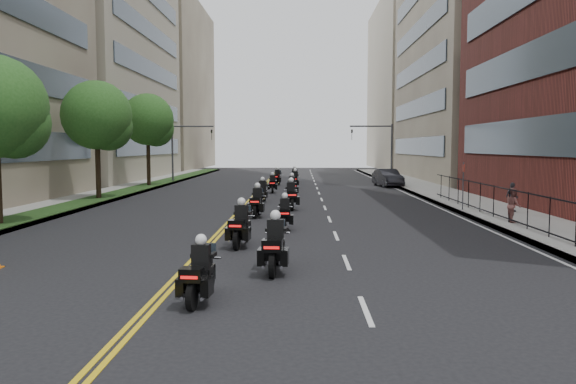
% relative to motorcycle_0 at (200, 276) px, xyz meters
% --- Properties ---
extents(ground, '(160.00, 160.00, 0.00)m').
position_rel_motorcycle_0_xyz_m(ground, '(0.44, -0.57, -0.61)').
color(ground, black).
rests_on(ground, ground).
extents(sidewalk_right, '(4.00, 90.00, 0.15)m').
position_rel_motorcycle_0_xyz_m(sidewalk_right, '(12.44, 24.43, -0.53)').
color(sidewalk_right, gray).
rests_on(sidewalk_right, ground).
extents(sidewalk_left, '(4.00, 90.00, 0.15)m').
position_rel_motorcycle_0_xyz_m(sidewalk_left, '(-11.56, 24.43, -0.53)').
color(sidewalk_left, gray).
rests_on(sidewalk_left, ground).
extents(grass_strip, '(2.00, 90.00, 0.04)m').
position_rel_motorcycle_0_xyz_m(grass_strip, '(-10.76, 24.43, -0.44)').
color(grass_strip, '#1E3814').
rests_on(grass_strip, sidewalk_left).
extents(building_right_tan, '(15.11, 28.00, 30.00)m').
position_rel_motorcycle_0_xyz_m(building_right_tan, '(21.92, 47.43, 14.40)').
color(building_right_tan, '#746655').
rests_on(building_right_tan, ground).
extents(building_right_far, '(15.00, 28.00, 26.00)m').
position_rel_motorcycle_0_xyz_m(building_right_far, '(21.94, 77.43, 12.39)').
color(building_right_far, '#A19B82').
rests_on(building_right_far, ground).
extents(building_left_mid, '(16.11, 28.00, 34.00)m').
position_rel_motorcycle_0_xyz_m(building_left_mid, '(-21.54, 47.43, 16.40)').
color(building_left_mid, '#A19B82').
rests_on(building_left_mid, ground).
extents(building_left_far, '(16.00, 28.00, 26.00)m').
position_rel_motorcycle_0_xyz_m(building_left_far, '(-21.56, 77.43, 12.39)').
color(building_left_far, '#746655').
rests_on(building_left_far, ground).
extents(iron_fence, '(0.05, 28.00, 1.50)m').
position_rel_motorcycle_0_xyz_m(iron_fence, '(11.44, 11.43, 0.30)').
color(iron_fence, black).
rests_on(iron_fence, sidewalk_right).
extents(street_trees, '(4.40, 38.40, 7.98)m').
position_rel_motorcycle_0_xyz_m(street_trees, '(-10.61, 18.03, 4.53)').
color(street_trees, '#312015').
rests_on(street_trees, ground).
extents(traffic_signal_right, '(4.09, 0.20, 5.60)m').
position_rel_motorcycle_0_xyz_m(traffic_signal_right, '(9.98, 41.43, 3.09)').
color(traffic_signal_right, '#3F3F44').
rests_on(traffic_signal_right, ground).
extents(traffic_signal_left, '(4.09, 0.20, 5.60)m').
position_rel_motorcycle_0_xyz_m(traffic_signal_left, '(-9.10, 41.43, 3.09)').
color(traffic_signal_left, '#3F3F44').
rests_on(traffic_signal_left, ground).
extents(motorcycle_0, '(0.56, 2.08, 1.53)m').
position_rel_motorcycle_0_xyz_m(motorcycle_0, '(0.00, 0.00, 0.00)').
color(motorcycle_0, black).
rests_on(motorcycle_0, ground).
extents(motorcycle_1, '(0.57, 2.34, 1.73)m').
position_rel_motorcycle_0_xyz_m(motorcycle_1, '(1.54, 3.06, 0.08)').
color(motorcycle_1, black).
rests_on(motorcycle_1, ground).
extents(motorcycle_2, '(0.64, 2.31, 1.71)m').
position_rel_motorcycle_0_xyz_m(motorcycle_2, '(0.17, 7.07, 0.07)').
color(motorcycle_2, black).
rests_on(motorcycle_2, ground).
extents(motorcycle_3, '(0.48, 2.08, 1.54)m').
position_rel_motorcycle_0_xyz_m(motorcycle_3, '(1.59, 11.19, 0.00)').
color(motorcycle_3, black).
rests_on(motorcycle_3, ground).
extents(motorcycle_4, '(0.57, 2.30, 1.69)m').
position_rel_motorcycle_0_xyz_m(motorcycle_4, '(0.10, 15.30, 0.06)').
color(motorcycle_4, black).
rests_on(motorcycle_4, ground).
extents(motorcycle_5, '(0.62, 2.40, 1.77)m').
position_rel_motorcycle_0_xyz_m(motorcycle_5, '(1.74, 18.64, 0.10)').
color(motorcycle_5, black).
rests_on(motorcycle_5, ground).
extents(motorcycle_6, '(0.60, 2.14, 1.58)m').
position_rel_motorcycle_0_xyz_m(motorcycle_6, '(-0.15, 22.76, 0.02)').
color(motorcycle_6, black).
rests_on(motorcycle_6, ground).
extents(motorcycle_7, '(0.60, 2.23, 1.64)m').
position_rel_motorcycle_0_xyz_m(motorcycle_7, '(1.68, 26.58, 0.04)').
color(motorcycle_7, black).
rests_on(motorcycle_7, ground).
extents(motorcycle_8, '(0.49, 2.10, 1.55)m').
position_rel_motorcycle_0_xyz_m(motorcycle_8, '(0.14, 29.87, 0.01)').
color(motorcycle_8, black).
rests_on(motorcycle_8, ground).
extents(motorcycle_9, '(0.60, 2.26, 1.67)m').
position_rel_motorcycle_0_xyz_m(motorcycle_9, '(1.79, 34.33, 0.05)').
color(motorcycle_9, black).
rests_on(motorcycle_9, ground).
extents(motorcycle_10, '(0.68, 2.22, 1.65)m').
position_rel_motorcycle_0_xyz_m(motorcycle_10, '(0.17, 37.93, 0.04)').
color(motorcycle_10, black).
rests_on(motorcycle_10, ground).
extents(motorcycle_11, '(0.65, 2.16, 1.60)m').
position_rel_motorcycle_0_xyz_m(motorcycle_11, '(1.67, 41.39, 0.03)').
color(motorcycle_11, black).
rests_on(motorcycle_11, ground).
extents(parked_sedan, '(2.28, 4.83, 1.53)m').
position_rel_motorcycle_0_xyz_m(parked_sedan, '(9.84, 36.54, 0.16)').
color(parked_sedan, black).
rests_on(parked_sedan, ground).
extents(pedestrian_b, '(0.62, 0.77, 1.52)m').
position_rel_motorcycle_0_xyz_m(pedestrian_b, '(11.64, 12.48, 0.31)').
color(pedestrian_b, brown).
rests_on(pedestrian_b, sidewalk_right).
extents(pedestrian_c, '(0.58, 0.95, 1.50)m').
position_rel_motorcycle_0_xyz_m(pedestrian_c, '(13.08, 16.49, 0.30)').
color(pedestrian_c, '#3F3F47').
rests_on(pedestrian_c, sidewalk_right).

